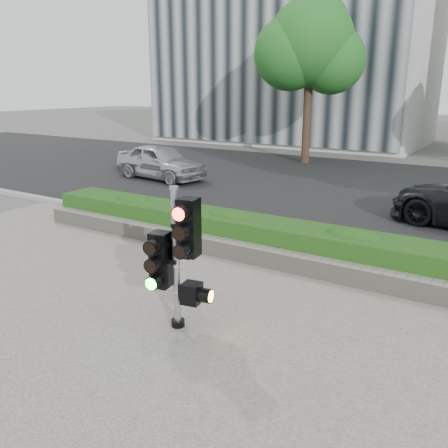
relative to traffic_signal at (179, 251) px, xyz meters
name	(u,v)px	position (x,y,z in m)	size (l,w,h in m)	color
ground	(211,302)	(-0.09, 0.92, -1.17)	(120.00, 120.00, 0.00)	#51514C
sidewalk	(95,378)	(-0.09, -1.58, -1.16)	(16.00, 11.00, 0.03)	#9E9389
road	(377,191)	(-0.09, 10.92, -1.16)	(60.00, 13.00, 0.02)	black
curb	(292,246)	(-0.09, 4.07, -1.11)	(60.00, 0.25, 0.12)	gray
stone_wall	(265,257)	(-0.09, 2.82, -0.97)	(12.00, 0.32, 0.34)	gray
hedge	(280,239)	(-0.09, 3.47, -0.80)	(12.00, 1.00, 0.68)	#357323
building_left	(297,16)	(-9.09, 23.92, 6.33)	(16.00, 9.00, 15.00)	#B7B7B2
tree_left	(310,46)	(-4.61, 15.48, 3.87)	(4.61, 4.03, 7.34)	black
traffic_signal	(179,251)	(0.00, 0.00, 0.00)	(0.74, 0.59, 2.06)	black
car_silver	(160,162)	(-7.60, 8.76, -0.50)	(1.53, 3.80, 1.29)	#B1B2B9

